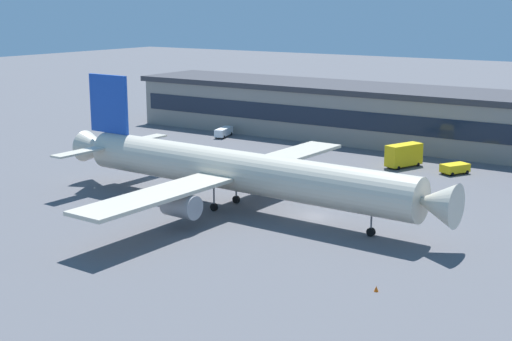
{
  "coord_description": "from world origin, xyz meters",
  "views": [
    {
      "loc": [
        46.97,
        -84.68,
        28.52
      ],
      "look_at": [
        -10.35,
        0.85,
        5.0
      ],
      "focal_mm": 51.04,
      "sensor_mm": 36.0,
      "label": 1
    }
  ],
  "objects_px": {
    "traffic_cone_0": "(95,215)",
    "traffic_cone_1": "(376,289)",
    "belt_loader": "(224,132)",
    "catering_truck": "(403,155)",
    "airliner": "(235,171)",
    "pushback_tractor": "(455,168)"
  },
  "relations": [
    {
      "from": "belt_loader",
      "to": "catering_truck",
      "type": "bearing_deg",
      "value": -8.76
    },
    {
      "from": "airliner",
      "to": "catering_truck",
      "type": "height_order",
      "value": "airliner"
    },
    {
      "from": "belt_loader",
      "to": "traffic_cone_0",
      "type": "distance_m",
      "value": 64.54
    },
    {
      "from": "traffic_cone_1",
      "to": "airliner",
      "type": "bearing_deg",
      "value": 150.18
    },
    {
      "from": "catering_truck",
      "to": "pushback_tractor",
      "type": "distance_m",
      "value": 9.69
    },
    {
      "from": "catering_truck",
      "to": "belt_loader",
      "type": "bearing_deg",
      "value": 171.24
    },
    {
      "from": "catering_truck",
      "to": "traffic_cone_0",
      "type": "height_order",
      "value": "catering_truck"
    },
    {
      "from": "airliner",
      "to": "catering_truck",
      "type": "distance_m",
      "value": 40.39
    },
    {
      "from": "catering_truck",
      "to": "traffic_cone_0",
      "type": "relative_size",
      "value": 11.84
    },
    {
      "from": "catering_truck",
      "to": "belt_loader",
      "type": "xyz_separation_m",
      "value": [
        -45.03,
        6.94,
        -1.14
      ]
    },
    {
      "from": "airliner",
      "to": "pushback_tractor",
      "type": "distance_m",
      "value": 43.71
    },
    {
      "from": "traffic_cone_0",
      "to": "traffic_cone_1",
      "type": "xyz_separation_m",
      "value": [
        43.11,
        -2.74,
        -0.02
      ]
    },
    {
      "from": "catering_truck",
      "to": "traffic_cone_0",
      "type": "distance_m",
      "value": 58.08
    },
    {
      "from": "catering_truck",
      "to": "pushback_tractor",
      "type": "bearing_deg",
      "value": 0.15
    },
    {
      "from": "belt_loader",
      "to": "traffic_cone_1",
      "type": "bearing_deg",
      "value": -43.9
    },
    {
      "from": "airliner",
      "to": "pushback_tractor",
      "type": "height_order",
      "value": "airliner"
    },
    {
      "from": "pushback_tractor",
      "to": "traffic_cone_1",
      "type": "xyz_separation_m",
      "value": [
        11.03,
        -56.29,
        -0.75
      ]
    },
    {
      "from": "catering_truck",
      "to": "traffic_cone_0",
      "type": "xyz_separation_m",
      "value": [
        -22.47,
        -53.52,
        -1.97
      ]
    },
    {
      "from": "pushback_tractor",
      "to": "belt_loader",
      "type": "bearing_deg",
      "value": 172.79
    },
    {
      "from": "traffic_cone_0",
      "to": "traffic_cone_1",
      "type": "bearing_deg",
      "value": -3.64
    },
    {
      "from": "belt_loader",
      "to": "traffic_cone_0",
      "type": "relative_size",
      "value": 10.36
    },
    {
      "from": "pushback_tractor",
      "to": "belt_loader",
      "type": "distance_m",
      "value": 55.07
    }
  ]
}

